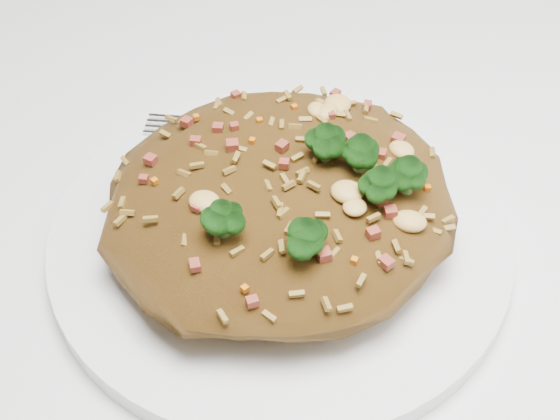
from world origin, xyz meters
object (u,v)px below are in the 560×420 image
object	(u,v)px
fried_rice	(282,191)
fork	(282,133)
dining_table	(214,390)
plate	(280,236)

from	to	relation	value
fried_rice	fork	bearing A→B (deg)	54.62
dining_table	plate	distance (m)	0.11
dining_table	plate	size ratio (longest dim) A/B	4.58
dining_table	fork	bearing A→B (deg)	35.69
plate	fried_rice	size ratio (longest dim) A/B	1.33
plate	fork	xyz separation A→B (m)	(0.05, 0.07, 0.01)
fork	plate	bearing A→B (deg)	-84.66
fried_rice	dining_table	bearing A→B (deg)	-170.64
dining_table	fried_rice	xyz separation A→B (m)	(0.06, 0.01, 0.13)
plate	fork	world-z (taller)	fork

